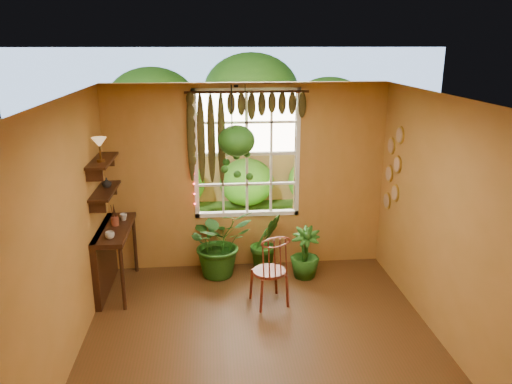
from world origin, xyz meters
The scene contains 23 objects.
floor centered at (0.00, 0.00, 0.00)m, with size 4.50×4.50×0.00m, color #532F17.
ceiling centered at (0.00, 0.00, 2.70)m, with size 4.50×4.50×0.00m, color silver.
wall_back centered at (0.00, 2.25, 1.35)m, with size 4.00×4.00×0.00m, color #C18842.
wall_left centered at (-2.00, 0.00, 1.35)m, with size 4.50×4.50×0.00m, color #C18842.
wall_right centered at (2.00, 0.00, 1.35)m, with size 4.50×4.50×0.00m, color #C18842.
window centered at (0.00, 2.28, 1.70)m, with size 1.52×0.10×1.86m.
valance_vine centered at (-0.08, 2.16, 2.28)m, with size 1.70×0.12×1.10m.
string_lights centered at (-0.76, 2.19, 1.75)m, with size 0.03×0.03×1.54m, color #FF2633, non-canonical shape.
wall_plates centered at (1.98, 1.79, 1.55)m, with size 0.04×0.32×1.10m, color beige, non-canonical shape.
counter_ledge centered at (-1.91, 1.60, 0.55)m, with size 0.40×1.20×0.90m.
shelf_lower centered at (-1.88, 1.60, 1.40)m, with size 0.25×0.90×0.04m, color #35190E.
shelf_upper centered at (-1.88, 1.60, 1.80)m, with size 0.25×0.90×0.04m, color #35190E.
backyard centered at (0.24, 6.87, 1.28)m, with size 14.00×10.00×12.00m.
windsor_chair centered at (0.19, 1.02, 0.32)m, with size 0.52×0.54×1.12m.
potted_plant_left centered at (-0.42, 1.93, 0.50)m, with size 0.91×0.78×1.01m, color #134512.
potted_plant_mid centered at (0.26, 2.04, 0.43)m, with size 0.47×0.38×0.86m, color #134512.
potted_plant_right centered at (0.78, 1.74, 0.37)m, with size 0.41×0.41×0.74m, color #134512.
hanging_basket centered at (-0.16, 1.93, 1.92)m, with size 0.49×0.49×1.29m.
cup_a centered at (-1.78, 1.20, 0.95)m, with size 0.11×0.11×0.09m, color silver.
cup_b centered at (-1.72, 1.87, 0.95)m, with size 0.10×0.10×0.09m, color beige.
brush_jar centered at (-1.80, 1.67, 1.04)m, with size 0.10×0.10×0.36m.
shelf_vase centered at (-1.87, 1.71, 1.48)m, with size 0.12×0.12×0.13m, color #B2AD99.
tiffany_lamp centered at (-1.86, 1.45, 2.04)m, with size 0.18×0.18×0.30m.
Camera 1 is at (-0.51, -4.67, 3.23)m, focal length 35.00 mm.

